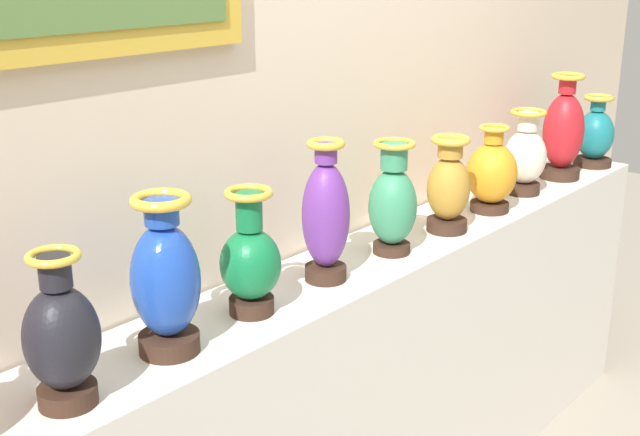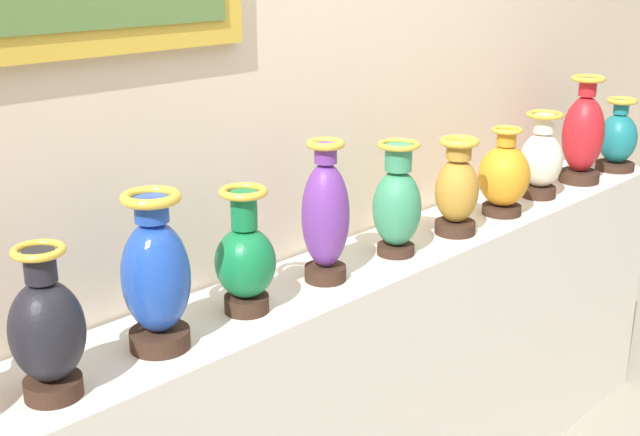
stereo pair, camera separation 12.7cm
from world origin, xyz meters
name	(u,v)px [view 1 (the left image)]	position (x,y,z in m)	size (l,w,h in m)	color
display_shelf	(320,434)	(0.00, 0.00, 0.50)	(3.70, 0.34, 1.01)	silver
back_wall	(256,151)	(-0.01, 0.23, 1.34)	(5.16, 0.14, 2.66)	beige
vase_onyx	(62,338)	(-0.85, -0.05, 1.16)	(0.15, 0.15, 0.33)	#382319
vase_sapphire	(166,280)	(-0.57, -0.03, 1.19)	(0.16, 0.16, 0.38)	#382319
vase_emerald	(250,261)	(-0.29, -0.02, 1.15)	(0.16, 0.16, 0.33)	#382319
vase_violet	(327,216)	(0.00, -0.02, 1.20)	(0.13, 0.13, 0.40)	#382319
vase_jade	(393,203)	(0.30, -0.03, 1.17)	(0.15, 0.15, 0.35)	#382319
vase_ochre	(449,187)	(0.58, -0.05, 1.16)	(0.14, 0.14, 0.32)	#382319
vase_amber	(492,173)	(0.87, -0.05, 1.15)	(0.18, 0.18, 0.31)	#382319
vase_ivory	(525,156)	(1.14, -0.03, 1.16)	(0.16, 0.16, 0.32)	#382319
vase_crimson	(563,132)	(1.45, -0.04, 1.20)	(0.16, 0.16, 0.42)	#382319
vase_teal	(595,135)	(1.73, -0.06, 1.14)	(0.16, 0.16, 0.30)	#382319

